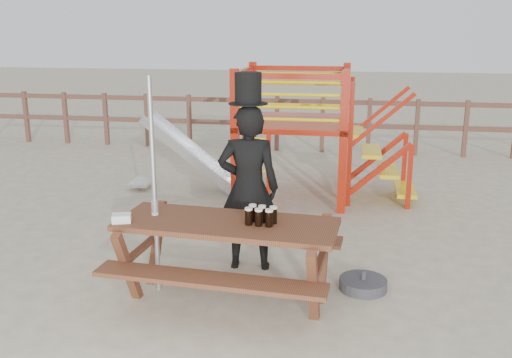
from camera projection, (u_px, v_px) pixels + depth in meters
name	position (u px, v px, depth m)	size (l,w,h in m)	color
ground	(239.00, 291.00, 6.00)	(60.00, 60.00, 0.00)	#C5B699
back_fence	(300.00, 118.00, 12.47)	(15.09, 0.09, 1.20)	brown
playground_fort	(289.00, 131.00, 9.11)	(4.71, 1.84, 2.10)	#A81D0B
picnic_table	(227.00, 251.00, 5.68)	(2.27, 1.66, 0.84)	brown
man_with_hat	(249.00, 184.00, 6.35)	(0.73, 0.52, 2.22)	black
metal_pole	(154.00, 188.00, 5.75)	(0.05, 0.05, 2.24)	#B2B2B7
parasol_base	(363.00, 284.00, 6.02)	(0.50, 0.50, 0.21)	#38393E
paper_bag	(122.00, 218.00, 5.58)	(0.18, 0.14, 0.08)	white
stout_pints	(261.00, 215.00, 5.51)	(0.30, 0.20, 0.17)	black
empty_glasses	(155.00, 208.00, 5.79)	(0.07, 0.07, 0.15)	silver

